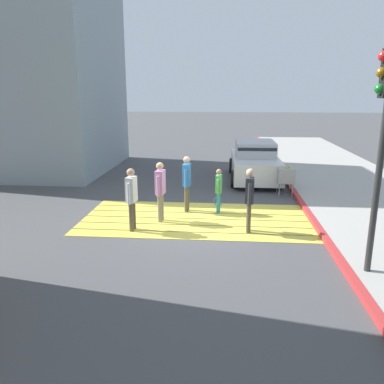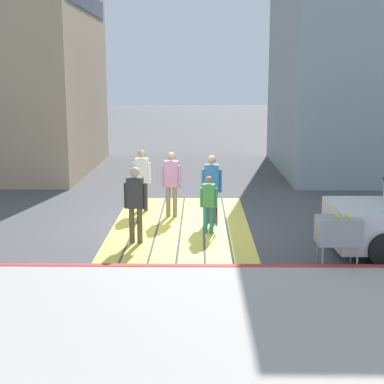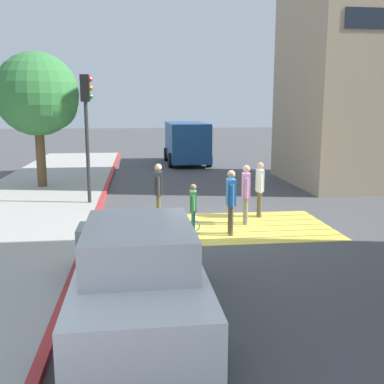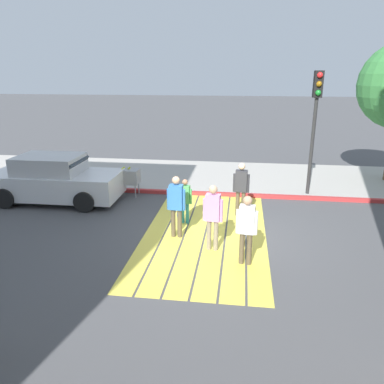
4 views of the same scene
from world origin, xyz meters
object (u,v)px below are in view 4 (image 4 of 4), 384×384
(tennis_ball_cart, at_px, (128,176))
(pedestrian_teen_behind, at_px, (213,213))
(pedestrian_adult_side, at_px, (241,186))
(traffic_light_corner, at_px, (316,109))
(pedestrian_child_with_racket, at_px, (185,199))
(pedestrian_adult_trailing, at_px, (176,202))
(pedestrian_adult_lead, at_px, (247,225))
(car_parked_near_curb, at_px, (55,180))

(tennis_ball_cart, xyz_separation_m, pedestrian_teen_behind, (3.86, 3.31, 0.27))
(tennis_ball_cart, bearing_deg, pedestrian_adult_side, 69.52)
(traffic_light_corner, bearing_deg, pedestrian_child_with_racket, -52.85)
(pedestrian_adult_trailing, bearing_deg, traffic_light_corner, 134.50)
(tennis_ball_cart, xyz_separation_m, pedestrian_adult_lead, (4.47, 4.11, 0.26))
(pedestrian_adult_trailing, distance_m, pedestrian_adult_side, 2.41)
(car_parked_near_curb, relative_size, pedestrian_adult_side, 2.60)
(pedestrian_child_with_racket, bearing_deg, pedestrian_adult_trailing, -4.52)
(pedestrian_adult_lead, height_order, pedestrian_adult_side, pedestrian_adult_side)
(car_parked_near_curb, height_order, tennis_ball_cart, car_parked_near_curb)
(pedestrian_adult_side, bearing_deg, traffic_light_corner, 132.85)
(pedestrian_adult_side, distance_m, pedestrian_teen_behind, 2.47)
(tennis_ball_cart, xyz_separation_m, pedestrian_child_with_racket, (2.28, 2.38, 0.06))
(pedestrian_adult_side, height_order, pedestrian_child_with_racket, pedestrian_adult_side)
(tennis_ball_cart, bearing_deg, pedestrian_adult_lead, 42.57)
(tennis_ball_cart, bearing_deg, pedestrian_adult_trailing, 35.47)
(pedestrian_teen_behind, bearing_deg, car_parked_near_curb, -118.08)
(pedestrian_adult_trailing, bearing_deg, pedestrian_teen_behind, 57.86)
(pedestrian_teen_behind, bearing_deg, tennis_ball_cart, -139.44)
(pedestrian_teen_behind, bearing_deg, pedestrian_adult_trailing, -122.14)
(pedestrian_adult_side, bearing_deg, pedestrian_adult_trailing, -43.34)
(car_parked_near_curb, height_order, pedestrian_child_with_racket, car_parked_near_curb)
(car_parked_near_curb, relative_size, traffic_light_corner, 1.02)
(traffic_light_corner, relative_size, pedestrian_adult_trailing, 2.53)
(car_parked_near_curb, xyz_separation_m, pedestrian_adult_trailing, (2.33, 4.55, 0.24))
(pedestrian_adult_side, bearing_deg, tennis_ball_cart, -110.48)
(car_parked_near_curb, xyz_separation_m, pedestrian_child_with_racket, (1.38, 4.63, 0.02))
(pedestrian_adult_trailing, bearing_deg, pedestrian_adult_lead, 55.52)
(car_parked_near_curb, height_order, pedestrian_adult_trailing, pedestrian_adult_trailing)
(car_parked_near_curb, height_order, pedestrian_adult_lead, pedestrian_adult_lead)
(pedestrian_adult_lead, bearing_deg, tennis_ball_cart, -137.43)
(car_parked_near_curb, xyz_separation_m, pedestrian_adult_lead, (3.57, 6.36, 0.22))
(pedestrian_adult_side, bearing_deg, car_parked_near_curb, -95.32)
(car_parked_near_curb, bearing_deg, pedestrian_child_with_racket, 73.38)
(pedestrian_teen_behind, xyz_separation_m, pedestrian_child_with_racket, (-1.58, -0.93, -0.22))
(traffic_light_corner, xyz_separation_m, pedestrian_adult_side, (2.16, -2.33, -2.07))
(traffic_light_corner, distance_m, pedestrian_child_with_racket, 5.41)
(pedestrian_adult_trailing, distance_m, pedestrian_child_with_racket, 0.98)
(pedestrian_adult_trailing, height_order, pedestrian_adult_side, pedestrian_adult_trailing)
(car_parked_near_curb, distance_m, pedestrian_adult_side, 6.24)
(tennis_ball_cart, relative_size, pedestrian_adult_side, 0.61)
(tennis_ball_cart, relative_size, pedestrian_child_with_racket, 0.76)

